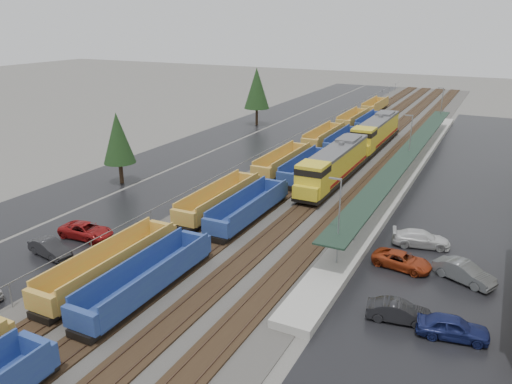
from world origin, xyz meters
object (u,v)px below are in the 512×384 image
locomotive_lead (333,165)px  parked_car_east_e (464,272)px  parked_car_east_c (421,239)px  parked_car_east_d (453,327)px  well_string_blue (282,186)px  parked_car_east_a (399,312)px  parked_car_west_b (50,248)px  locomotive_trail (375,132)px  well_string_yellow (283,162)px  parked_car_west_c (86,231)px  parked_car_east_b (402,261)px

locomotive_lead → parked_car_east_e: (17.07, -18.71, -1.71)m
parked_car_east_c → parked_car_east_d: (4.20, -13.38, 0.03)m
well_string_blue → parked_car_east_e: bearing=-29.6°
locomotive_lead → parked_car_east_c: locomotive_lead is taller
parked_car_east_a → parked_car_west_b: bearing=87.9°
locomotive_trail → parked_car_east_e: locomotive_trail is taller
well_string_yellow → parked_car_east_d: (25.14, -29.59, -0.43)m
locomotive_lead → parked_car_east_d: locomotive_lead is taller
parked_car_west_b → parked_car_east_d: parked_car_east_d is taller
parked_car_west_b → parked_car_west_c: 4.26m
parked_car_west_c → parked_car_east_a: bearing=-94.6°
locomotive_lead → parked_car_west_b: 34.13m
parked_car_east_c → parked_car_east_e: size_ratio=1.06×
parked_car_west_b → parked_car_east_e: parked_car_east_e is taller
locomotive_lead → parked_car_east_e: 25.39m
well_string_yellow → parked_car_east_c: bearing=-37.7°
well_string_blue → parked_car_west_b: 26.24m
locomotive_lead → parked_car_east_b: size_ratio=4.30×
parked_car_west_b → parked_car_east_b: (27.97, 11.60, -0.07)m
well_string_blue → parked_car_west_c: bearing=-121.2°
locomotive_trail → parked_car_west_c: locomotive_trail is taller
parked_car_west_c → parked_car_west_b: bearing=175.9°
parked_car_west_c → parked_car_east_b: size_ratio=1.09×
parked_car_west_c → parked_car_east_c: bearing=-69.9°
parked_car_east_d → parked_car_east_e: size_ratio=0.95×
parked_car_east_a → parked_car_east_d: parked_car_east_d is taller
well_string_blue → parked_car_east_b: size_ratio=19.86×
well_string_yellow → well_string_blue: 10.23m
parked_car_west_c → parked_car_east_d: bearing=-95.1°
parked_car_east_b → parked_car_east_a: bearing=-161.4°
locomotive_trail → parked_car_east_d: (17.14, -47.95, -1.73)m
parked_car_east_b → parked_car_east_e: (4.81, -0.08, 0.12)m
parked_car_east_a → parked_car_west_c: bearing=79.6°
parked_car_east_e → parked_car_west_c: bearing=127.2°
parked_car_east_d → parked_car_east_e: 8.23m
parked_car_east_a → parked_car_east_d: (3.53, -0.36, 0.06)m
parked_car_west_b → parked_car_east_a: (29.33, 3.65, -0.02)m
locomotive_lead → locomotive_trail: same height
locomotive_lead → parked_car_east_a: bearing=-62.9°
locomotive_lead → parked_car_west_b: (-15.71, -30.24, -1.77)m
locomotive_trail → parked_car_east_a: bearing=-74.0°
parked_car_west_b → locomotive_trail: bearing=-8.2°
well_string_yellow → well_string_blue: bearing=-67.0°
parked_car_east_a → parked_car_east_c: 13.04m
well_string_yellow → parked_car_east_b: bearing=-46.4°
parked_car_west_b → parked_car_west_c: (0.06, 4.26, -0.00)m
parked_car_west_b → parked_car_west_c: parked_car_west_b is taller
well_string_blue → parked_car_east_c: size_ratio=18.87×
locomotive_lead → well_string_yellow: (-8.00, 2.64, -1.30)m
parked_car_west_b → parked_car_east_e: 34.75m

